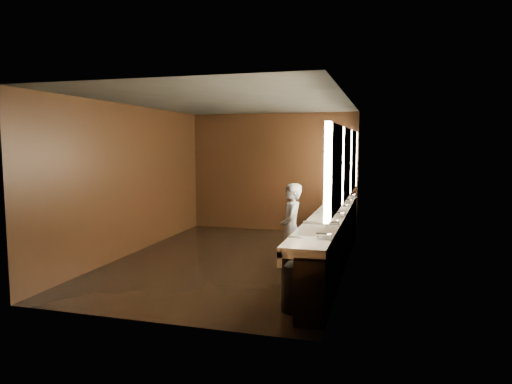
% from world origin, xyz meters
% --- Properties ---
extents(floor, '(6.00, 6.00, 0.00)m').
position_xyz_m(floor, '(0.00, 0.00, 0.00)').
color(floor, black).
rests_on(floor, ground).
extents(ceiling, '(4.00, 6.00, 0.02)m').
position_xyz_m(ceiling, '(0.00, 0.00, 2.80)').
color(ceiling, '#2D2D2B').
rests_on(ceiling, wall_back).
extents(wall_back, '(4.00, 0.02, 2.80)m').
position_xyz_m(wall_back, '(0.00, 3.00, 1.40)').
color(wall_back, black).
rests_on(wall_back, floor).
extents(wall_front, '(4.00, 0.02, 2.80)m').
position_xyz_m(wall_front, '(0.00, -3.00, 1.40)').
color(wall_front, black).
rests_on(wall_front, floor).
extents(wall_left, '(0.02, 6.00, 2.80)m').
position_xyz_m(wall_left, '(-2.00, 0.00, 1.40)').
color(wall_left, black).
rests_on(wall_left, floor).
extents(wall_right, '(0.02, 6.00, 2.80)m').
position_xyz_m(wall_right, '(2.00, 0.00, 1.40)').
color(wall_right, black).
rests_on(wall_right, floor).
extents(sink_counter, '(0.55, 5.40, 1.01)m').
position_xyz_m(sink_counter, '(1.79, 0.00, 0.50)').
color(sink_counter, black).
rests_on(sink_counter, floor).
extents(mirror_band, '(0.06, 5.03, 1.15)m').
position_xyz_m(mirror_band, '(1.98, -0.00, 1.75)').
color(mirror_band, '#FEECC0').
rests_on(mirror_band, wall_right).
extents(person, '(0.45, 0.59, 1.45)m').
position_xyz_m(person, '(1.18, -0.56, 0.73)').
color(person, '#8EAFD4').
rests_on(person, floor).
extents(trash_bin, '(0.40, 0.40, 0.59)m').
position_xyz_m(trash_bin, '(1.58, -2.17, 0.29)').
color(trash_bin, black).
rests_on(trash_bin, floor).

